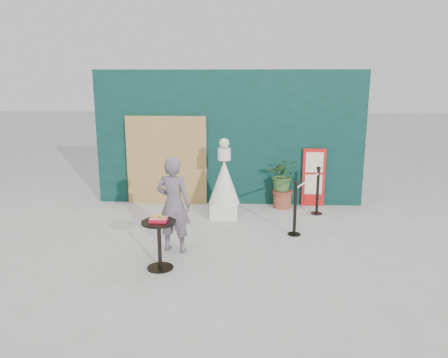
# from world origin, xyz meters

# --- Properties ---
(ground) EXTENTS (60.00, 60.00, 0.00)m
(ground) POSITION_xyz_m (0.00, 0.00, 0.00)
(ground) COLOR #ADAAA5
(ground) RESTS_ON ground
(back_wall) EXTENTS (6.00, 0.30, 3.00)m
(back_wall) POSITION_xyz_m (0.00, 3.15, 1.50)
(back_wall) COLOR black
(back_wall) RESTS_ON ground
(bamboo_fence) EXTENTS (1.80, 0.08, 2.00)m
(bamboo_fence) POSITION_xyz_m (-1.40, 2.94, 1.00)
(bamboo_fence) COLOR tan
(bamboo_fence) RESTS_ON ground
(woman) EXTENTS (0.66, 0.52, 1.60)m
(woman) POSITION_xyz_m (-0.76, 0.16, 0.80)
(woman) COLOR slate
(woman) RESTS_ON ground
(menu_board) EXTENTS (0.50, 0.07, 1.30)m
(menu_board) POSITION_xyz_m (1.90, 2.95, 0.65)
(menu_board) COLOR red
(menu_board) RESTS_ON ground
(statue) EXTENTS (0.64, 0.64, 1.65)m
(statue) POSITION_xyz_m (-0.04, 2.01, 0.67)
(statue) COLOR white
(statue) RESTS_ON ground
(cafe_table) EXTENTS (0.52, 0.52, 0.75)m
(cafe_table) POSITION_xyz_m (-0.87, -0.55, 0.50)
(cafe_table) COLOR black
(cafe_table) RESTS_ON ground
(food_basket) EXTENTS (0.26, 0.19, 0.11)m
(food_basket) POSITION_xyz_m (-0.87, -0.55, 0.79)
(food_basket) COLOR red
(food_basket) RESTS_ON cafe_table
(planter) EXTENTS (0.65, 0.57, 1.11)m
(planter) POSITION_xyz_m (1.21, 2.77, 0.64)
(planter) COLOR #994D32
(planter) RESTS_ON ground
(stanchion_barrier) EXTENTS (0.84, 1.54, 1.03)m
(stanchion_barrier) POSITION_xyz_m (1.61, 1.69, 0.49)
(stanchion_barrier) COLOR black
(stanchion_barrier) RESTS_ON ground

